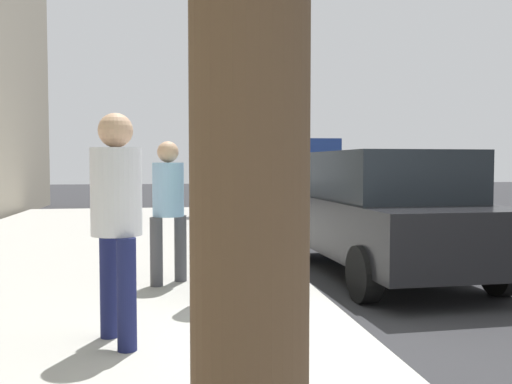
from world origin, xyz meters
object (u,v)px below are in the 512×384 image
Objects in this scene: pedestrian_at_meter at (216,195)px; traffic_signal at (203,129)px; parked_van_far at (279,176)px; parking_officer at (168,201)px; pedestrian_bystander at (116,207)px; parking_meter at (276,204)px; parked_sedan_near at (386,213)px.

traffic_signal is (10.01, -0.51, 1.31)m from pedestrian_at_meter.
traffic_signal is (0.85, 2.03, 1.32)m from parked_van_far.
parking_officer is 0.33× the size of parked_van_far.
parking_meter is at bearing 15.34° from pedestrian_bystander.
parked_van_far reaches higher than parking_meter.
pedestrian_bystander is at bearing 130.26° from parked_sedan_near.
parked_van_far reaches higher than parked_sedan_near.
pedestrian_bystander is (-1.31, 1.55, 0.09)m from parking_meter.
parked_van_far is 1.46× the size of traffic_signal.
parking_officer is at bearing 159.75° from parked_van_far.
traffic_signal reaches higher than pedestrian_at_meter.
pedestrian_at_meter is 0.52× the size of traffic_signal.
pedestrian_bystander is 0.35× the size of parked_van_far.
pedestrian_at_meter reaches higher than parking_officer.
parking_officer reaches higher than parked_sedan_near.
pedestrian_at_meter is at bearing 164.50° from parked_van_far.
parked_van_far is (9.16, -2.54, -0.01)m from pedestrian_at_meter.
parked_sedan_near is at bearing 23.00° from pedestrian_at_meter.
traffic_signal is (11.29, -1.42, 1.32)m from pedestrian_bystander.
parking_officer is at bearing 103.21° from parked_sedan_near.
parked_sedan_near is at bearing -166.38° from traffic_signal.
parking_meter is at bearing -7.30° from pedestrian_at_meter.
parked_sedan_near is at bearing -179.98° from parked_van_far.
parked_van_far is at bearing 120.17° from parking_officer.
pedestrian_at_meter reaches higher than parked_sedan_near.
parked_van_far is at bearing 0.02° from parked_sedan_near.
parking_officer is 8.77m from parked_van_far.
parking_meter is at bearing 130.26° from parked_sedan_near.
pedestrian_at_meter is 9.50m from parked_van_far.
parked_sedan_near is 0.85× the size of parked_van_far.
parking_meter is 1.45m from parking_officer.
pedestrian_at_meter is at bearing 29.74° from pedestrian_bystander.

